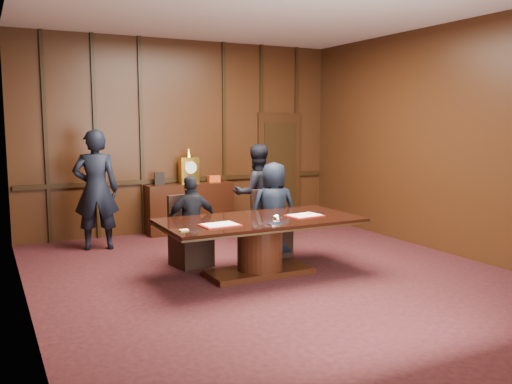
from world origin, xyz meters
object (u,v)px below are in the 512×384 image
Objects in this scene: conference_table at (260,237)px; witness_right at (257,194)px; signatory_left at (192,222)px; signatory_right at (274,210)px; sideboard at (189,206)px; witness_left at (96,190)px.

conference_table is 1.58× the size of witness_right.
signatory_left is 1.30m from signatory_right.
witness_right reaches higher than conference_table.
signatory_right is at bearing -177.77° from signatory_left.
signatory_left is (-0.80, -2.30, 0.16)m from sideboard.
sideboard is at bearing -147.39° from witness_left.
witness_left is at bearing -8.51° from witness_right.
witness_right is at bearing 64.24° from conference_table.
witness_right reaches higher than sideboard.
signatory_right reaches higher than conference_table.
signatory_right is at bearing 50.91° from conference_table.
witness_right is (0.20, 0.96, 0.11)m from signatory_right.
witness_left is (-0.98, 1.68, 0.31)m from signatory_left.
signatory_right is 0.75× the size of witness_left.
sideboard is 2.37m from signatory_right.
conference_table is 1.83× the size of signatory_right.
signatory_right is at bearing 85.71° from witness_right.
signatory_left is at bearing 133.63° from witness_left.
signatory_left is at bearing 129.09° from conference_table.
signatory_right is (0.65, 0.80, 0.20)m from conference_table.
conference_table is 1.05m from signatory_right.
sideboard is at bearing 87.26° from conference_table.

